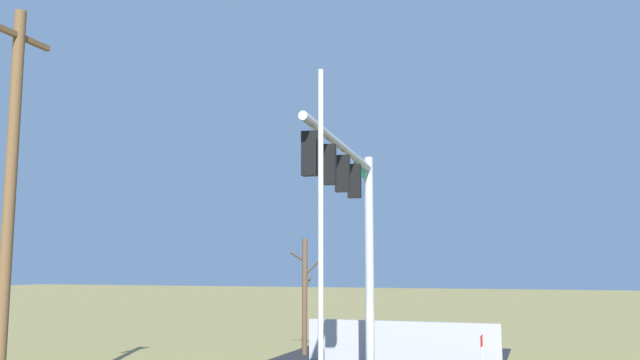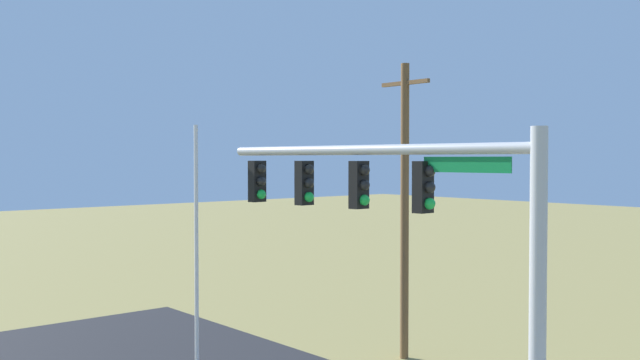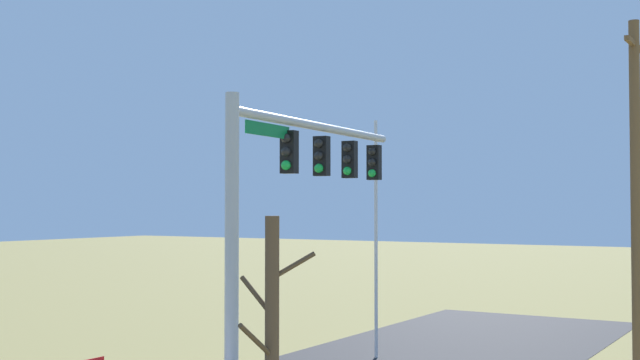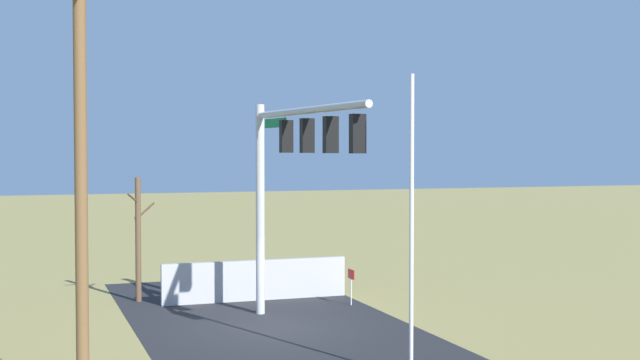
{
  "view_description": "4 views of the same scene",
  "coord_description": "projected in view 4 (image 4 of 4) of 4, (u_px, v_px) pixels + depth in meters",
  "views": [
    {
      "loc": [
        -18.1,
        -5.27,
        3.29
      ],
      "look_at": [
        -2.79,
        -0.2,
        5.38
      ],
      "focal_mm": 37.27,
      "sensor_mm": 36.0,
      "label": 1
    },
    {
      "loc": [
        8.66,
        -10.3,
        6.19
      ],
      "look_at": [
        -2.1,
        -1.14,
        5.77
      ],
      "focal_mm": 39.96,
      "sensor_mm": 36.0,
      "label": 2
    },
    {
      "loc": [
        15.15,
        9.7,
        4.44
      ],
      "look_at": [
        -2.35,
        -0.9,
        5.12
      ],
      "focal_mm": 45.86,
      "sensor_mm": 36.0,
      "label": 3
    },
    {
      "loc": [
        -24.27,
        7.05,
        5.29
      ],
      "look_at": [
        -1.82,
        -0.79,
        4.44
      ],
      "focal_mm": 48.18,
      "sensor_mm": 36.0,
      "label": 4
    }
  ],
  "objects": [
    {
      "name": "bare_tree",
      "position": [
        138.0,
        238.0,
        29.71
      ],
      "size": [
        1.27,
        1.02,
        4.32
      ],
      "color": "brown",
      "rests_on": "ground_plane"
    },
    {
      "name": "flagpole",
      "position": [
        412.0,
        227.0,
        19.7
      ],
      "size": [
        0.1,
        0.1,
        7.01
      ],
      "primitive_type": "cylinder",
      "color": "silver",
      "rests_on": "ground_plane"
    },
    {
      "name": "retaining_fence",
      "position": [
        256.0,
        280.0,
        29.98
      ],
      "size": [
        0.2,
        6.59,
        1.41
      ],
      "primitive_type": "cube",
      "color": "#A8A8AD",
      "rests_on": "ground_plane"
    },
    {
      "name": "sidewalk_corner",
      "position": [
        253.0,
        308.0,
        28.5
      ],
      "size": [
        6.0,
        6.0,
        0.01
      ],
      "primitive_type": "cube",
      "color": "#B7B5AD",
      "rests_on": "ground_plane"
    },
    {
      "name": "open_sign",
      "position": [
        351.0,
        279.0,
        29.05
      ],
      "size": [
        0.56,
        0.04,
        1.22
      ],
      "color": "silver",
      "rests_on": "ground_plane"
    },
    {
      "name": "ground_plane",
      "position": [
        275.0,
        328.0,
        25.41
      ],
      "size": [
        160.0,
        160.0,
        0.0
      ],
      "primitive_type": "plane",
      "color": "olive"
    },
    {
      "name": "utility_pole",
      "position": [
        81.0,
        177.0,
        17.31
      ],
      "size": [
        1.9,
        0.26,
        9.13
      ],
      "color": "brown",
      "rests_on": "ground_plane"
    },
    {
      "name": "road_surface",
      "position": [
        319.0,
        359.0,
        21.63
      ],
      "size": [
        28.0,
        8.0,
        0.01
      ],
      "primitive_type": "cube",
      "color": "#232326",
      "rests_on": "ground_plane"
    },
    {
      "name": "signal_mast",
      "position": [
        289.0,
        162.0,
        25.02
      ],
      "size": [
        7.88,
        0.84,
        6.72
      ],
      "color": "#B2B5BA",
      "rests_on": "ground_plane"
    }
  ]
}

